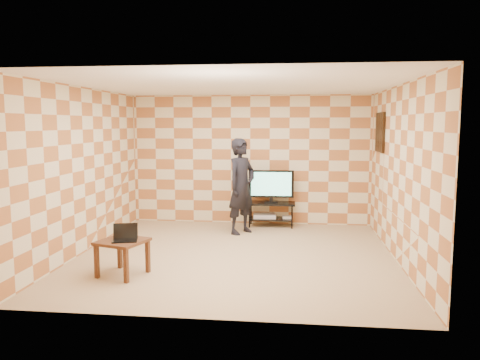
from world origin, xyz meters
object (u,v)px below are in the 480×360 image
object	(u,v)px
tv_stand	(271,209)
person	(242,186)
tv	(271,185)
side_table	(122,246)

from	to	relation	value
tv_stand	person	xyz separation A→B (m)	(-0.54, -0.66, 0.55)
tv	side_table	world-z (taller)	tv
tv_stand	tv	size ratio (longest dim) A/B	1.07
tv	person	world-z (taller)	person
tv_stand	side_table	bearing A→B (deg)	-119.54
person	side_table	bearing A→B (deg)	-172.05
tv	tv_stand	bearing A→B (deg)	88.64
tv	side_table	bearing A→B (deg)	-119.56
tv_stand	tv	distance (m)	0.50
tv_stand	side_table	xyz separation A→B (m)	(-1.91, -3.37, 0.05)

